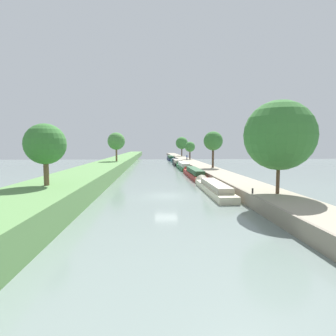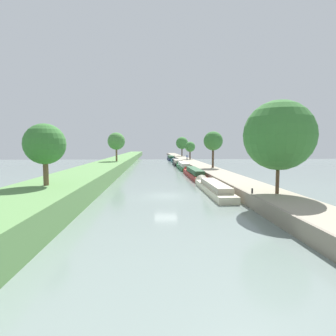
{
  "view_description": "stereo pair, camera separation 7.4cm",
  "coord_description": "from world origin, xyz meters",
  "px_view_note": "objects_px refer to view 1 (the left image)",
  "views": [
    {
      "loc": [
        -1.56,
        -29.36,
        5.56
      ],
      "look_at": [
        1.71,
        25.12,
        1.0
      ],
      "focal_mm": 28.61,
      "sensor_mm": 36.0,
      "label": 1
    },
    {
      "loc": [
        -1.48,
        -29.37,
        5.56
      ],
      "look_at": [
        1.71,
        25.12,
        1.0
      ],
      "focal_mm": 28.61,
      "sensor_mm": 36.0,
      "label": 2
    }
  ],
  "objects_px": {
    "narrowboat_red": "(194,173)",
    "narrowboat_navy": "(170,158)",
    "narrowboat_black": "(177,163)",
    "narrowboat_teal": "(175,161)",
    "person_walking": "(187,157)",
    "mooring_bollard_near": "(253,191)",
    "mooring_bollard_far": "(174,156)",
    "narrowboat_green": "(183,166)",
    "narrowboat_cream": "(213,187)"
  },
  "relations": [
    {
      "from": "narrowboat_green",
      "to": "narrowboat_black",
      "type": "bearing_deg",
      "value": 90.71
    },
    {
      "from": "person_walking",
      "to": "mooring_bollard_near",
      "type": "height_order",
      "value": "person_walking"
    },
    {
      "from": "narrowboat_teal",
      "to": "mooring_bollard_near",
      "type": "bearing_deg",
      "value": -88.45
    },
    {
      "from": "mooring_bollard_near",
      "to": "mooring_bollard_far",
      "type": "height_order",
      "value": "same"
    },
    {
      "from": "narrowboat_green",
      "to": "mooring_bollard_far",
      "type": "relative_size",
      "value": 32.92
    },
    {
      "from": "narrowboat_black",
      "to": "narrowboat_teal",
      "type": "height_order",
      "value": "narrowboat_black"
    },
    {
      "from": "narrowboat_black",
      "to": "narrowboat_red",
      "type": "bearing_deg",
      "value": -89.63
    },
    {
      "from": "narrowboat_red",
      "to": "narrowboat_green",
      "type": "distance_m",
      "value": 16.62
    },
    {
      "from": "narrowboat_teal",
      "to": "person_walking",
      "type": "relative_size",
      "value": 8.07
    },
    {
      "from": "narrowboat_navy",
      "to": "narrowboat_green",
      "type": "bearing_deg",
      "value": -89.84
    },
    {
      "from": "narrowboat_green",
      "to": "mooring_bollard_near",
      "type": "distance_m",
      "value": 39.85
    },
    {
      "from": "narrowboat_red",
      "to": "narrowboat_navy",
      "type": "relative_size",
      "value": 0.99
    },
    {
      "from": "person_walking",
      "to": "mooring_bollard_near",
      "type": "relative_size",
      "value": 3.69
    },
    {
      "from": "mooring_bollard_near",
      "to": "narrowboat_navy",
      "type": "bearing_deg",
      "value": 91.42
    },
    {
      "from": "narrowboat_green",
      "to": "narrowboat_red",
      "type": "bearing_deg",
      "value": -89.89
    },
    {
      "from": "person_walking",
      "to": "mooring_bollard_near",
      "type": "bearing_deg",
      "value": -91.51
    },
    {
      "from": "mooring_bollard_near",
      "to": "narrowboat_green",
      "type": "bearing_deg",
      "value": 92.72
    },
    {
      "from": "narrowboat_navy",
      "to": "narrowboat_cream",
      "type": "bearing_deg",
      "value": -90.0
    },
    {
      "from": "narrowboat_red",
      "to": "mooring_bollard_near",
      "type": "xyz_separation_m",
      "value": [
        1.86,
        -23.18,
        0.75
      ]
    },
    {
      "from": "narrowboat_black",
      "to": "narrowboat_cream",
      "type": "bearing_deg",
      "value": -89.94
    },
    {
      "from": "narrowboat_green",
      "to": "person_walking",
      "type": "distance_m",
      "value": 18.97
    },
    {
      "from": "narrowboat_cream",
      "to": "mooring_bollard_near",
      "type": "bearing_deg",
      "value": -75.19
    },
    {
      "from": "narrowboat_green",
      "to": "narrowboat_teal",
      "type": "bearing_deg",
      "value": 89.67
    },
    {
      "from": "narrowboat_teal",
      "to": "mooring_bollard_far",
      "type": "bearing_deg",
      "value": 85.83
    },
    {
      "from": "narrowboat_red",
      "to": "narrowboat_navy",
      "type": "bearing_deg",
      "value": 90.15
    },
    {
      "from": "mooring_bollard_far",
      "to": "narrowboat_red",
      "type": "bearing_deg",
      "value": -91.62
    },
    {
      "from": "narrowboat_red",
      "to": "narrowboat_black",
      "type": "xyz_separation_m",
      "value": [
        -0.19,
        29.5,
        -0.05
      ]
    },
    {
      "from": "narrowboat_cream",
      "to": "narrowboat_black",
      "type": "height_order",
      "value": "narrowboat_black"
    },
    {
      "from": "narrowboat_navy",
      "to": "mooring_bollard_far",
      "type": "xyz_separation_m",
      "value": [
        2.01,
        7.77,
        0.74
      ]
    },
    {
      "from": "narrowboat_teal",
      "to": "mooring_bollard_near",
      "type": "relative_size",
      "value": 29.77
    },
    {
      "from": "narrowboat_black",
      "to": "person_walking",
      "type": "height_order",
      "value": "person_walking"
    },
    {
      "from": "narrowboat_cream",
      "to": "narrowboat_black",
      "type": "relative_size",
      "value": 1.35
    },
    {
      "from": "narrowboat_green",
      "to": "narrowboat_black",
      "type": "relative_size",
      "value": 1.4
    },
    {
      "from": "narrowboat_black",
      "to": "person_walking",
      "type": "relative_size",
      "value": 6.38
    },
    {
      "from": "narrowboat_green",
      "to": "person_walking",
      "type": "xyz_separation_m",
      "value": [
        3.43,
        18.6,
        1.4
      ]
    },
    {
      "from": "narrowboat_red",
      "to": "narrowboat_black",
      "type": "bearing_deg",
      "value": 90.37
    },
    {
      "from": "narrowboat_teal",
      "to": "mooring_bollard_far",
      "type": "xyz_separation_m",
      "value": [
        1.75,
        24.0,
        0.92
      ]
    },
    {
      "from": "narrowboat_cream",
      "to": "narrowboat_navy",
      "type": "distance_m",
      "value": 73.35
    },
    {
      "from": "narrowboat_cream",
      "to": "person_walking",
      "type": "bearing_deg",
      "value": 86.01
    },
    {
      "from": "narrowboat_green",
      "to": "narrowboat_black",
      "type": "distance_m",
      "value": 12.87
    },
    {
      "from": "narrowboat_teal",
      "to": "narrowboat_navy",
      "type": "bearing_deg",
      "value": 90.92
    },
    {
      "from": "narrowboat_green",
      "to": "mooring_bollard_near",
      "type": "xyz_separation_m",
      "value": [
        1.89,
        -39.8,
        0.75
      ]
    },
    {
      "from": "narrowboat_green",
      "to": "person_walking",
      "type": "height_order",
      "value": "person_walking"
    },
    {
      "from": "narrowboat_cream",
      "to": "person_walking",
      "type": "relative_size",
      "value": 8.64
    },
    {
      "from": "narrowboat_black",
      "to": "narrowboat_navy",
      "type": "bearing_deg",
      "value": 89.92
    },
    {
      "from": "narrowboat_navy",
      "to": "narrowboat_black",
      "type": "bearing_deg",
      "value": -90.08
    },
    {
      "from": "narrowboat_red",
      "to": "narrowboat_black",
      "type": "relative_size",
      "value": 1.56
    },
    {
      "from": "mooring_bollard_far",
      "to": "mooring_bollard_near",
      "type": "bearing_deg",
      "value": -90.0
    },
    {
      "from": "narrowboat_teal",
      "to": "narrowboat_navy",
      "type": "distance_m",
      "value": 16.23
    },
    {
      "from": "mooring_bollard_near",
      "to": "mooring_bollard_far",
      "type": "bearing_deg",
      "value": 90.0
    }
  ]
}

